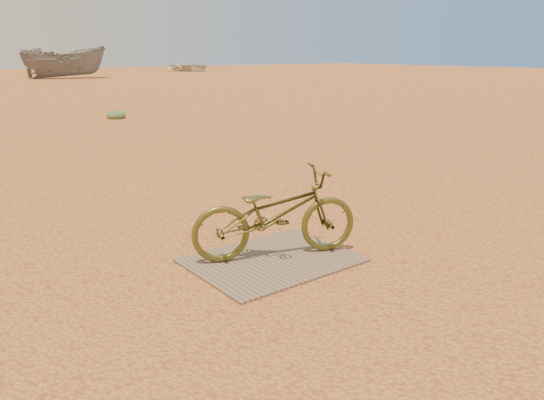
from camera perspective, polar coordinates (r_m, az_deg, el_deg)
ground at (r=4.59m, az=3.00°, el=-8.22°), size 120.00×120.00×0.00m
plywood_board at (r=4.89m, az=0.00°, el=-6.48°), size 1.45×1.12×0.02m
bicycle at (r=4.84m, az=0.37°, el=-1.48°), size 1.64×1.06×0.82m
boat_mid_right at (r=41.20m, az=-21.40°, el=13.62°), size 6.03×3.23×2.21m
boat_far_right at (r=52.89m, az=-8.79°, el=14.02°), size 4.23×5.15×0.93m
kale_b at (r=16.03m, az=-16.40°, el=8.42°), size 0.53×0.53×0.29m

